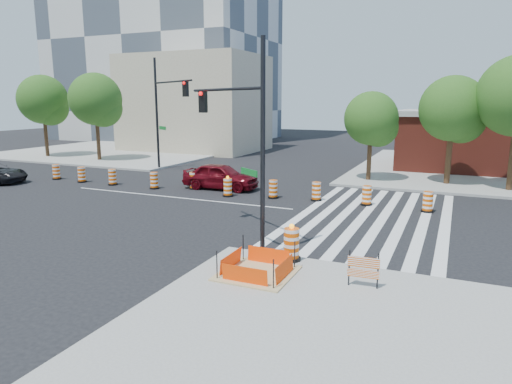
# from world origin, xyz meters

# --- Properties ---
(ground) EXTENTS (120.00, 120.00, 0.00)m
(ground) POSITION_xyz_m (0.00, 0.00, 0.00)
(ground) COLOR black
(ground) RESTS_ON ground
(sidewalk_ne) EXTENTS (22.00, 22.00, 0.15)m
(sidewalk_ne) POSITION_xyz_m (18.00, 18.00, 0.07)
(sidewalk_ne) COLOR gray
(sidewalk_ne) RESTS_ON ground
(sidewalk_nw) EXTENTS (22.00, 22.00, 0.15)m
(sidewalk_nw) POSITION_xyz_m (-18.00, 18.00, 0.07)
(sidewalk_nw) COLOR gray
(sidewalk_nw) RESTS_ON ground
(crosswalk_east) EXTENTS (6.75, 13.50, 0.01)m
(crosswalk_east) POSITION_xyz_m (10.95, 0.00, 0.01)
(crosswalk_east) COLOR silver
(crosswalk_east) RESTS_ON ground
(lane_centerline) EXTENTS (14.00, 0.12, 0.01)m
(lane_centerline) POSITION_xyz_m (0.00, 0.00, 0.01)
(lane_centerline) COLOR silver
(lane_centerline) RESTS_ON ground
(excavation_pit) EXTENTS (2.20, 2.20, 0.90)m
(excavation_pit) POSITION_xyz_m (9.00, -9.00, 0.22)
(excavation_pit) COLOR tan
(excavation_pit) RESTS_ON ground
(brick_storefront) EXTENTS (16.50, 8.50, 4.60)m
(brick_storefront) POSITION_xyz_m (18.00, 18.00, 2.32)
(brick_storefront) COLOR maroon
(brick_storefront) RESTS_ON ground
(beige_midrise) EXTENTS (14.00, 10.00, 10.00)m
(beige_midrise) POSITION_xyz_m (-12.00, 22.00, 5.00)
(beige_midrise) COLOR tan
(beige_midrise) RESTS_ON ground
(red_coupe) EXTENTS (4.77, 2.09, 1.60)m
(red_coupe) POSITION_xyz_m (1.15, 3.25, 0.80)
(red_coupe) COLOR #590710
(red_coupe) RESTS_ON ground
(signal_pole_se) EXTENTS (4.60, 3.22, 7.27)m
(signal_pole_se) POSITION_xyz_m (7.11, -6.21, 4.47)
(signal_pole_se) COLOR black
(signal_pole_se) RESTS_ON ground
(signal_pole_nw) EXTENTS (5.44, 3.52, 8.39)m
(signal_pole_nw) POSITION_xyz_m (-5.74, 7.55, 5.14)
(signal_pole_nw) COLOR black
(signal_pole_nw) RESTS_ON ground
(pit_drum) EXTENTS (0.64, 0.64, 1.26)m
(pit_drum) POSITION_xyz_m (9.55, -7.41, 0.67)
(pit_drum) COLOR black
(pit_drum) RESTS_ON ground
(barricade) EXTENTS (0.90, 0.11, 1.05)m
(barricade) POSITION_xyz_m (12.16, -8.67, 0.73)
(barricade) COLOR #DE5204
(barricade) RESTS_ON ground
(tree_north_a) EXTENTS (4.52, 4.52, 7.69)m
(tree_north_a) POSITION_xyz_m (-21.27, 10.35, 5.16)
(tree_north_a) COLOR #382314
(tree_north_a) RESTS_ON ground
(tree_north_b) EXTENTS (4.54, 4.54, 7.72)m
(tree_north_b) POSITION_xyz_m (-14.84, 10.26, 5.18)
(tree_north_b) COLOR #382314
(tree_north_b) RESTS_ON ground
(tree_north_c) EXTENTS (3.50, 3.50, 5.96)m
(tree_north_c) POSITION_xyz_m (9.04, 9.53, 4.00)
(tree_north_c) COLOR #382314
(tree_north_c) RESTS_ON ground
(tree_north_d) EXTENTS (4.07, 4.06, 6.90)m
(tree_north_d) POSITION_xyz_m (13.89, 10.15, 4.63)
(tree_north_d) COLOR #382314
(tree_north_d) RESTS_ON ground
(median_drum_0) EXTENTS (0.60, 0.60, 1.02)m
(median_drum_0) POSITION_xyz_m (-10.88, 1.71, 0.48)
(median_drum_0) COLOR black
(median_drum_0) RESTS_ON ground
(median_drum_1) EXTENTS (0.60, 0.60, 1.02)m
(median_drum_1) POSITION_xyz_m (-8.41, 1.54, 0.48)
(median_drum_1) COLOR black
(median_drum_1) RESTS_ON ground
(median_drum_2) EXTENTS (0.60, 0.60, 1.02)m
(median_drum_2) POSITION_xyz_m (-5.86, 1.58, 0.48)
(median_drum_2) COLOR black
(median_drum_2) RESTS_ON ground
(median_drum_3) EXTENTS (0.60, 0.60, 1.02)m
(median_drum_3) POSITION_xyz_m (-2.64, 1.64, 0.48)
(median_drum_3) COLOR black
(median_drum_3) RESTS_ON ground
(median_drum_4) EXTENTS (0.60, 0.60, 1.02)m
(median_drum_4) POSITION_xyz_m (-0.39, 2.57, 0.48)
(median_drum_4) COLOR black
(median_drum_4) RESTS_ON ground
(median_drum_5) EXTENTS (0.60, 0.60, 1.18)m
(median_drum_5) POSITION_xyz_m (2.56, 1.47, 0.49)
(median_drum_5) COLOR black
(median_drum_5) RESTS_ON ground
(median_drum_6) EXTENTS (0.60, 0.60, 1.02)m
(median_drum_6) POSITION_xyz_m (5.10, 2.07, 0.48)
(median_drum_6) COLOR black
(median_drum_6) RESTS_ON ground
(median_drum_7) EXTENTS (0.60, 0.60, 1.02)m
(median_drum_7) POSITION_xyz_m (7.49, 2.42, 0.48)
(median_drum_7) COLOR black
(median_drum_7) RESTS_ON ground
(median_drum_8) EXTENTS (0.60, 0.60, 1.02)m
(median_drum_8) POSITION_xyz_m (10.20, 2.43, 0.48)
(median_drum_8) COLOR black
(median_drum_8) RESTS_ON ground
(median_drum_9) EXTENTS (0.60, 0.60, 1.02)m
(median_drum_9) POSITION_xyz_m (13.21, 2.13, 0.48)
(median_drum_9) COLOR black
(median_drum_9) RESTS_ON ground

